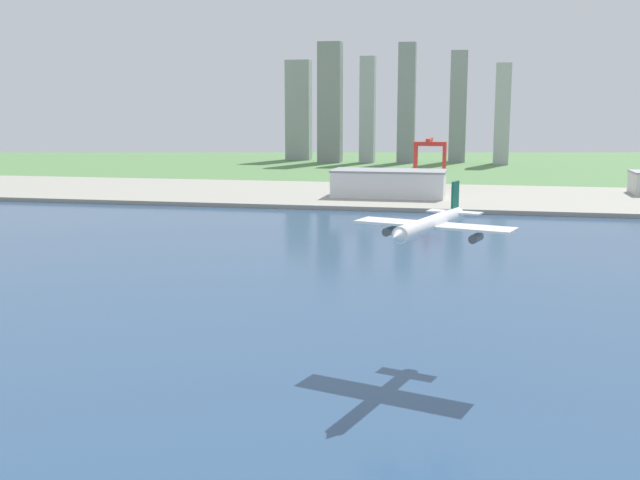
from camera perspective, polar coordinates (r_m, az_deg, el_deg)
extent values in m
plane|color=#538048|center=(288.07, 6.34, -1.07)|extent=(2400.00, 2400.00, 0.00)
cube|color=#2D4C70|center=(229.72, 4.85, -3.81)|extent=(840.00, 360.00, 0.15)
cube|color=#9A988A|center=(475.40, 8.63, 3.29)|extent=(840.00, 140.00, 2.50)
cylinder|color=white|center=(159.73, 8.43, 1.23)|extent=(13.01, 33.83, 3.37)
cone|color=white|center=(142.70, 5.87, 0.27)|extent=(4.12, 4.46, 3.20)
cube|color=white|center=(161.40, 8.64, 1.13)|extent=(35.02, 17.01, 0.50)
cube|color=#0C5947|center=(173.71, 10.22, 3.09)|extent=(1.65, 4.09, 8.08)
cube|color=white|center=(174.08, 10.20, 2.10)|extent=(12.91, 7.14, 0.36)
cylinder|color=#4C4F54|center=(157.76, 11.77, 0.16)|extent=(3.14, 5.13, 1.85)
cylinder|color=#4C4F54|center=(164.21, 5.35, 0.69)|extent=(3.14, 5.13, 1.85)
cube|color=#B72D23|center=(517.05, 7.23, 5.55)|extent=(2.20, 2.20, 28.21)
cube|color=#B72D23|center=(515.81, 9.39, 5.48)|extent=(2.20, 2.20, 28.21)
cube|color=#B72D23|center=(525.00, 7.30, 5.61)|extent=(2.20, 2.20, 28.21)
cube|color=#B72D23|center=(523.78, 9.44, 5.54)|extent=(2.20, 2.20, 28.21)
cube|color=#B72D23|center=(519.44, 8.38, 7.25)|extent=(21.89, 10.00, 2.80)
cube|color=#B72D23|center=(509.98, 8.32, 7.52)|extent=(2.60, 37.50, 2.60)
cube|color=white|center=(460.43, 5.26, 4.25)|extent=(67.28, 31.46, 15.04)
cube|color=gray|center=(459.73, 5.27, 5.26)|extent=(68.63, 32.09, 1.20)
cube|color=#959B9D|center=(850.41, -1.64, 9.81)|extent=(27.30, 17.07, 109.74)
cube|color=gray|center=(805.53, 0.77, 10.38)|extent=(24.46, 17.59, 125.39)
cube|color=#A0A4AA|center=(803.96, 3.63, 9.83)|extent=(15.39, 15.59, 110.55)
cube|color=gray|center=(804.89, 6.60, 10.28)|extent=(17.75, 15.93, 124.29)
cube|color=#909597|center=(827.42, 10.46, 9.91)|extent=(17.51, 24.05, 116.98)
cube|color=#ADAEB4|center=(801.30, 13.68, 9.28)|extent=(15.00, 25.83, 102.03)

